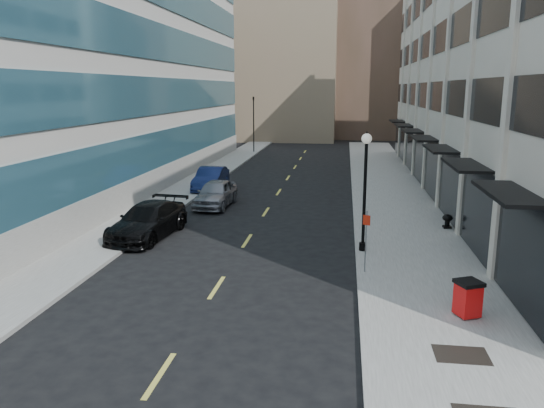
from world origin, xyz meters
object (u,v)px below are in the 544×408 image
(car_silver_sedan, at_px, (216,193))
(urn_planter, at_px, (447,220))
(car_blue_sedan, at_px, (211,179))
(lamppost, at_px, (365,181))
(traffic_signal, at_px, (253,100))
(sign_post, at_px, (366,233))
(car_black_pickup, at_px, (148,221))
(trash_bin, at_px, (468,297))

(car_silver_sedan, xyz_separation_m, urn_planter, (12.80, -3.90, -0.23))
(car_silver_sedan, height_order, car_blue_sedan, car_silver_sedan)
(lamppost, bearing_deg, car_silver_sedan, 135.82)
(traffic_signal, xyz_separation_m, urn_planter, (15.10, -30.90, -5.14))
(car_silver_sedan, relative_size, urn_planter, 6.70)
(sign_post, relative_size, urn_planter, 3.38)
(lamppost, bearing_deg, car_blue_sedan, 127.03)
(car_silver_sedan, distance_m, urn_planter, 13.38)
(lamppost, bearing_deg, sign_post, -90.00)
(car_black_pickup, xyz_separation_m, sign_post, (10.10, -4.01, 0.88))
(car_silver_sedan, bearing_deg, urn_planter, -14.92)
(trash_bin, height_order, sign_post, sign_post)
(traffic_signal, xyz_separation_m, trash_bin, (13.76, -41.67, -4.95))
(car_blue_sedan, xyz_separation_m, urn_planter, (14.40, -9.03, -0.22))
(sign_post, bearing_deg, trash_bin, -26.56)
(car_silver_sedan, bearing_deg, sign_post, -50.31)
(car_black_pickup, distance_m, sign_post, 10.90)
(car_blue_sedan, bearing_deg, traffic_signal, 91.17)
(car_black_pickup, bearing_deg, car_silver_sedan, 83.29)
(traffic_signal, distance_m, urn_planter, 34.77)
(traffic_signal, relative_size, urn_planter, 9.91)
(traffic_signal, height_order, car_black_pickup, traffic_signal)
(trash_bin, height_order, urn_planter, trash_bin)
(trash_bin, bearing_deg, car_blue_sedan, 98.91)
(traffic_signal, xyz_separation_m, car_silver_sedan, (2.30, -27.00, -4.91))
(trash_bin, relative_size, urn_planter, 1.63)
(car_silver_sedan, xyz_separation_m, trash_bin, (11.46, -14.67, -0.04))
(sign_post, distance_m, urn_planter, 8.38)
(car_black_pickup, xyz_separation_m, urn_planter, (14.40, 3.10, -0.23))
(car_black_pickup, xyz_separation_m, car_blue_sedan, (0.00, 12.13, -0.01))
(car_black_pickup, height_order, trash_bin, car_black_pickup)
(car_black_pickup, xyz_separation_m, car_silver_sedan, (1.60, 7.00, -0.00))
(car_black_pickup, xyz_separation_m, trash_bin, (13.06, -7.67, -0.04))
(trash_bin, xyz_separation_m, lamppost, (-2.96, 6.41, 2.40))
(traffic_signal, distance_m, car_silver_sedan, 27.54)
(car_blue_sedan, height_order, urn_planter, car_blue_sedan)
(lamppost, relative_size, sign_post, 2.16)
(trash_bin, xyz_separation_m, urn_planter, (1.34, 10.77, -0.19))
(car_silver_sedan, relative_size, lamppost, 0.92)
(car_black_pickup, distance_m, trash_bin, 15.15)
(car_black_pickup, bearing_deg, car_blue_sedan, 96.16)
(traffic_signal, xyz_separation_m, car_blue_sedan, (0.70, -21.87, -4.92))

